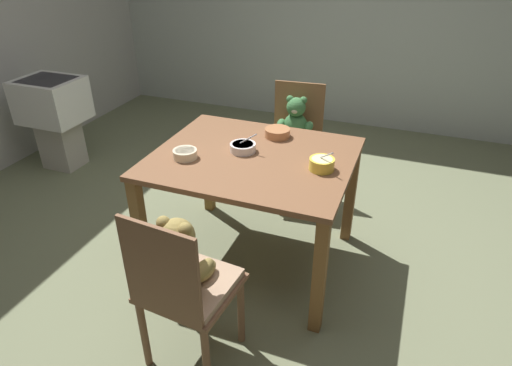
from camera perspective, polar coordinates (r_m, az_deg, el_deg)
ground_plane at (r=2.95m, az=-0.35°, el=-9.81°), size 5.20×5.20×0.04m
dining_table at (r=2.58m, az=-0.39°, el=1.39°), size 1.13×0.95×0.74m
teddy_chair_near_front at (r=2.01m, az=-9.39°, el=-11.37°), size 0.44×0.42×0.89m
teddy_chair_far_center at (r=3.33m, az=4.97°, el=6.31°), size 0.44×0.40×0.89m
porridge_bowl_terracotta_far_center at (r=2.76m, az=2.77°, el=6.49°), size 0.16×0.16×0.05m
porridge_bowl_yellow_near_right at (r=2.39m, az=8.44°, el=2.45°), size 0.14×0.14×0.13m
porridge_bowl_white_center at (r=2.57m, az=-1.69°, el=4.60°), size 0.16×0.15×0.12m
porridge_bowl_cream_near_left at (r=2.52m, az=-9.10°, el=3.72°), size 0.14×0.14×0.05m
sink_basin at (r=4.18m, az=-24.51°, el=8.40°), size 0.50×0.42×0.79m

